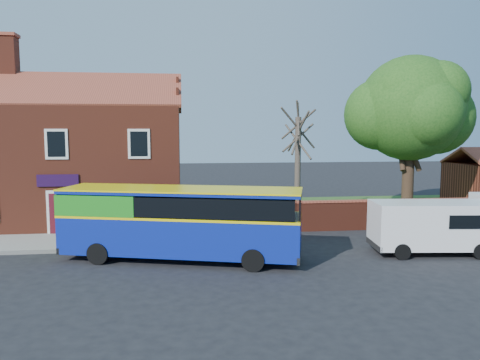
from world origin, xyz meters
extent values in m
plane|color=black|center=(0.00, 0.00, 0.00)|extent=(120.00, 120.00, 0.00)
cube|color=gray|center=(-7.00, 5.75, 0.06)|extent=(18.00, 3.50, 0.12)
cube|color=slate|center=(-7.00, 4.00, 0.07)|extent=(18.00, 0.15, 0.14)
cube|color=#426B28|center=(13.00, 13.00, 0.02)|extent=(26.00, 12.00, 0.04)
cube|color=maroon|center=(-7.00, 11.50, 3.25)|extent=(12.00, 8.00, 6.50)
cube|color=brown|center=(-7.00, 9.50, 7.50)|extent=(12.30, 4.08, 2.16)
cube|color=brown|center=(-7.00, 13.50, 7.50)|extent=(12.30, 4.08, 2.16)
cube|color=maroon|center=(-10.40, 11.50, 9.40)|extent=(0.90, 0.90, 2.20)
cube|color=black|center=(-7.00, 7.47, 4.60)|extent=(1.10, 0.06, 1.50)
cube|color=#4C0F19|center=(-7.00, 7.45, 1.10)|extent=(0.95, 0.04, 2.10)
cube|color=silver|center=(-7.00, 7.47, 1.15)|extent=(1.20, 0.06, 2.30)
cube|color=#220B31|center=(-7.00, 7.44, 2.80)|extent=(2.00, 0.06, 0.60)
cube|color=maroon|center=(13.00, 7.00, 0.75)|extent=(22.00, 0.30, 1.50)
cube|color=brown|center=(13.00, 7.00, 1.55)|extent=(22.00, 0.38, 0.10)
cube|color=#0D2298|center=(-0.92, 2.25, 1.10)|extent=(9.92, 4.96, 1.53)
cube|color=yellow|center=(-0.92, 2.25, 1.87)|extent=(9.95, 4.99, 0.10)
cube|color=black|center=(-0.92, 2.25, 2.33)|extent=(9.56, 4.88, 0.77)
cube|color=#21901F|center=(-3.98, 3.13, 2.33)|extent=(3.82, 3.25, 0.82)
cube|color=#0D2298|center=(-0.92, 2.25, 2.84)|extent=(9.92, 4.96, 0.14)
cube|color=yellow|center=(-0.92, 2.25, 2.92)|extent=(9.97, 5.01, 0.06)
cylinder|color=black|center=(-4.19, 2.02, 0.43)|extent=(0.91, 0.51, 0.87)
cylinder|color=black|center=(-3.58, 4.18, 0.43)|extent=(0.91, 0.51, 0.87)
cylinder|color=black|center=(1.73, 0.33, 0.43)|extent=(0.91, 0.51, 0.87)
cylinder|color=black|center=(2.35, 2.49, 0.43)|extent=(0.91, 0.51, 0.87)
cube|color=white|center=(9.74, 1.92, 1.27)|extent=(5.26, 2.57, 1.93)
cylinder|color=black|center=(8.03, 1.15, 0.33)|extent=(0.69, 0.29, 0.67)
cylinder|color=black|center=(8.24, 3.05, 0.33)|extent=(0.69, 0.29, 0.67)
cylinder|color=black|center=(11.46, 2.69, 0.33)|extent=(0.69, 0.29, 0.67)
cylinder|color=black|center=(12.97, 10.62, 2.03)|extent=(0.71, 0.71, 4.06)
sphere|color=#3F7123|center=(12.97, 10.62, 6.61)|extent=(6.35, 6.35, 6.35)
sphere|color=#3F7123|center=(14.83, 10.97, 6.08)|extent=(4.58, 4.58, 4.58)
sphere|color=#3F7123|center=(11.30, 11.15, 6.26)|extent=(4.41, 4.41, 4.41)
cylinder|color=#4C4238|center=(5.82, 9.91, 3.02)|extent=(0.35, 0.35, 6.05)
cylinder|color=#4C4238|center=(5.82, 9.91, 5.18)|extent=(0.36, 2.95, 2.38)
cylinder|color=#4C4238|center=(5.82, 9.91, 4.97)|extent=(1.54, 2.18, 2.18)
cylinder|color=#4C4238|center=(5.82, 9.91, 5.40)|extent=(2.48, 1.13, 2.41)
camera|label=1|loc=(-0.87, -16.57, 5.25)|focal=35.00mm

